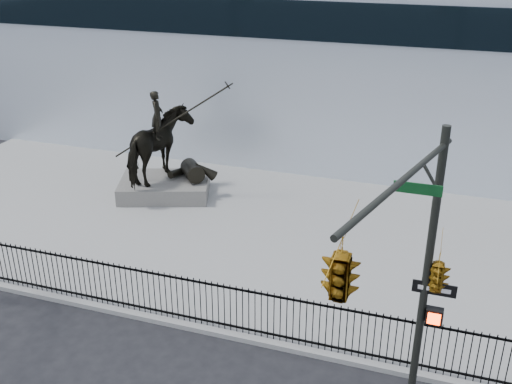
% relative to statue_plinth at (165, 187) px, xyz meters
% --- Properties ---
extents(ground, '(120.00, 120.00, 0.00)m').
position_rel_statue_plinth_xyz_m(ground, '(3.97, -9.06, -0.49)').
color(ground, black).
rests_on(ground, ground).
extents(plaza, '(30.00, 12.00, 0.15)m').
position_rel_statue_plinth_xyz_m(plaza, '(3.97, -2.06, -0.42)').
color(plaza, gray).
rests_on(plaza, ground).
extents(building, '(44.00, 14.00, 9.00)m').
position_rel_statue_plinth_xyz_m(building, '(3.97, 10.94, 4.01)').
color(building, silver).
rests_on(building, ground).
extents(picket_fence, '(22.10, 0.10, 1.50)m').
position_rel_statue_plinth_xyz_m(picket_fence, '(3.97, -7.81, 0.41)').
color(picket_fence, black).
rests_on(picket_fence, plaza).
extents(statue_plinth, '(4.28, 3.58, 0.69)m').
position_rel_statue_plinth_xyz_m(statue_plinth, '(0.00, 0.00, 0.00)').
color(statue_plinth, '#5C5954').
rests_on(statue_plinth, plaza).
extents(equestrian_statue, '(4.45, 3.55, 3.97)m').
position_rel_statue_plinth_xyz_m(equestrian_statue, '(0.07, 0.02, 1.78)').
color(equestrian_statue, black).
rests_on(equestrian_statue, statue_plinth).
extents(traffic_signal_right, '(2.17, 6.86, 7.00)m').
position_rel_statue_plinth_xyz_m(traffic_signal_right, '(10.44, -11.06, 4.36)').
color(traffic_signal_right, black).
rests_on(traffic_signal_right, ground).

